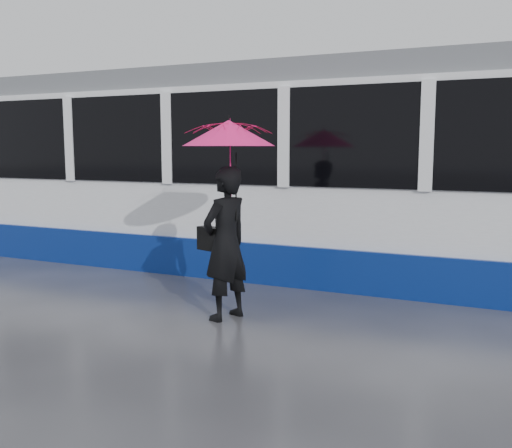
% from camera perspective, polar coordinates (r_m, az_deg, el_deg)
% --- Properties ---
extents(ground, '(90.00, 90.00, 0.00)m').
position_cam_1_polar(ground, '(7.89, -7.36, -7.49)').
color(ground, '#29292E').
rests_on(ground, ground).
extents(rails, '(34.00, 1.51, 0.02)m').
position_cam_1_polar(rails, '(10.04, 0.20, -4.11)').
color(rails, '#3F3D38').
rests_on(rails, ground).
extents(tram, '(26.00, 2.56, 3.35)m').
position_cam_1_polar(tram, '(10.07, -2.57, 5.26)').
color(tram, white).
rests_on(tram, ground).
extents(woman, '(0.62, 0.77, 1.83)m').
position_cam_1_polar(woman, '(6.79, -3.06, -1.98)').
color(woman, black).
rests_on(woman, ground).
extents(umbrella, '(1.35, 1.35, 1.24)m').
position_cam_1_polar(umbrella, '(6.68, -2.74, 7.28)').
color(umbrella, '#FF1566').
rests_on(umbrella, ground).
extents(handbag, '(0.35, 0.23, 0.46)m').
position_cam_1_polar(handbag, '(6.91, -4.60, -1.46)').
color(handbag, black).
rests_on(handbag, ground).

